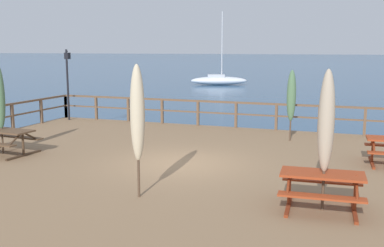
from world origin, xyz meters
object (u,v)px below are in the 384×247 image
picnic_table_back_left (2,136)px  patio_umbrella_tall_mid_left (326,122)px  patio_umbrella_tall_back_left (291,96)px  patio_umbrella_tall_front (137,114)px  picnic_table_back_right (322,183)px  sailboat_distant (219,80)px  lamp_post_hooked (68,74)px

picnic_table_back_left → patio_umbrella_tall_mid_left: 9.98m
patio_umbrella_tall_mid_left → patio_umbrella_tall_back_left: bearing=103.2°
patio_umbrella_tall_back_left → patio_umbrella_tall_front: bearing=-106.9°
picnic_table_back_right → patio_umbrella_tall_mid_left: 1.27m
patio_umbrella_tall_mid_left → patio_umbrella_tall_front: bearing=-172.4°
patio_umbrella_tall_mid_left → sailboat_distant: bearing=109.7°
lamp_post_hooked → patio_umbrella_tall_front: bearing=-47.8°
patio_umbrella_tall_front → patio_umbrella_tall_back_left: size_ratio=1.16×
picnic_table_back_right → patio_umbrella_tall_front: bearing=-171.9°
lamp_post_hooked → patio_umbrella_tall_back_left: bearing=-6.9°
patio_umbrella_tall_back_left → lamp_post_hooked: size_ratio=0.78×
picnic_table_back_left → sailboat_distant: sailboat_distant is taller
patio_umbrella_tall_back_left → picnic_table_back_right: bearing=-76.9°
picnic_table_back_right → patio_umbrella_tall_back_left: patio_umbrella_tall_back_left is taller
picnic_table_back_right → patio_umbrella_tall_back_left: bearing=103.1°
picnic_table_back_left → picnic_table_back_right: bearing=-10.3°
patio_umbrella_tall_front → patio_umbrella_tall_back_left: (2.25, 7.43, -0.26)m
patio_umbrella_tall_mid_left → picnic_table_back_left: bearing=169.5°
picnic_table_back_left → picnic_table_back_right: size_ratio=1.21×
patio_umbrella_tall_mid_left → picnic_table_back_right: bearing=128.1°
patio_umbrella_tall_mid_left → sailboat_distant: (-13.54, 37.77, -1.94)m
picnic_table_back_right → sailboat_distant: 40.08m
picnic_table_back_right → picnic_table_back_left: bearing=169.7°
picnic_table_back_right → sailboat_distant: bearing=109.7°
patio_umbrella_tall_mid_left → lamp_post_hooked: lamp_post_hooked is taller
picnic_table_back_left → patio_umbrella_tall_mid_left: size_ratio=0.74×
picnic_table_back_left → picnic_table_back_right: (9.70, -1.76, -0.01)m
patio_umbrella_tall_front → picnic_table_back_right: bearing=8.1°
picnic_table_back_left → lamp_post_hooked: size_ratio=0.66×
picnic_table_back_left → patio_umbrella_tall_back_left: size_ratio=0.84×
patio_umbrella_tall_front → lamp_post_hooked: lamp_post_hooked is taller
picnic_table_back_left → picnic_table_back_right: same height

